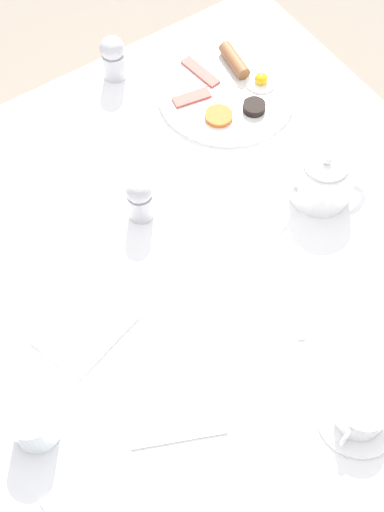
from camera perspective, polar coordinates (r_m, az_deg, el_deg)
ground_plane at (r=2.01m, az=0.00°, el=-11.55°), size 8.00×8.00×0.00m
table at (r=1.37m, az=0.00°, el=-1.85°), size 1.09×1.12×0.77m
breakfast_plate at (r=1.56m, az=2.90°, el=13.05°), size 0.30×0.30×0.04m
teapot_far at (r=1.38m, az=10.45°, el=6.10°), size 0.12×0.20×0.12m
teacup_with_saucer_right at (r=1.20m, az=13.31°, el=-12.17°), size 0.14×0.14×0.06m
water_glass_tall at (r=1.17m, az=-12.53°, el=-12.96°), size 0.08×0.08×0.08m
pepper_grinder at (r=1.58m, az=-6.32°, el=15.54°), size 0.05×0.05×0.10m
salt_grinder at (r=1.33m, az=-4.19°, el=4.67°), size 0.05×0.05×0.10m
napkin_folded at (r=1.26m, az=-8.57°, el=-5.79°), size 0.16×0.18×0.01m
fork_by_plate at (r=1.29m, az=8.43°, el=-3.30°), size 0.15×0.10×0.00m
spoon_for_tea at (r=1.18m, az=-1.07°, el=-14.31°), size 0.08×0.15×0.00m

